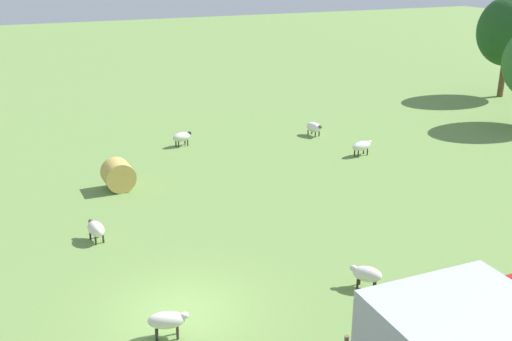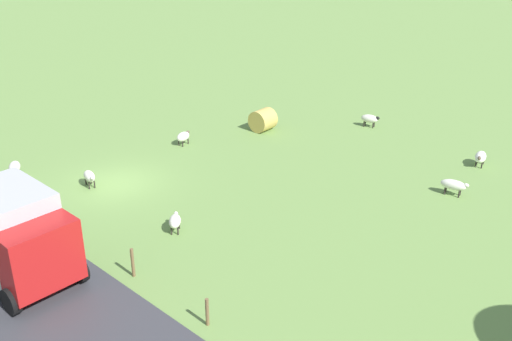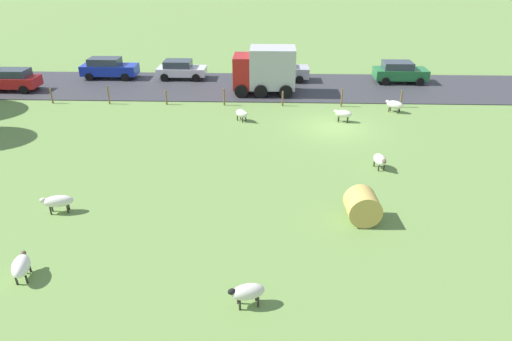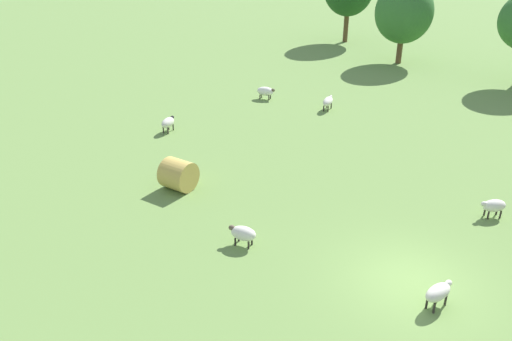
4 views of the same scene
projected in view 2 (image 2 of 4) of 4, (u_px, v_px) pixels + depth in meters
The scene contains 14 objects.
ground_plane at pixel (117, 184), 29.17m from camera, with size 160.00×160.00×0.00m, color #6B8E47.
sheep_0 at pixel (175, 221), 24.79m from camera, with size 1.00×0.99×0.74m.
sheep_1 at pixel (370, 119), 36.28m from camera, with size 0.76×1.19×0.77m.
sheep_2 at pixel (89, 176), 28.70m from camera, with size 0.74×1.17×0.77m.
sheep_3 at pixel (183, 137), 33.65m from camera, with size 1.09×0.72×0.75m.
sheep_4 at pixel (454, 185), 27.86m from camera, with size 0.74×1.34×0.77m.
sheep_5 at pixel (480, 157), 30.94m from camera, with size 1.22×0.82×0.77m.
sheep_6 at pixel (15, 167), 29.69m from camera, with size 1.07×1.22×0.79m.
hay_bale_0 at pixel (263, 120), 35.66m from camera, with size 1.32×1.32×1.24m, color tan.
fence_post_1 at pixel (26, 194), 26.82m from camera, with size 0.12×0.12×1.25m, color brown.
fence_post_2 at pixel (74, 226), 24.34m from camera, with size 0.12×0.12×1.02m, color brown.
fence_post_3 at pixel (133, 263), 21.78m from camera, with size 0.12×0.12×1.18m, color brown.
fence_post_4 at pixel (207, 312), 19.29m from camera, with size 0.12×0.12×1.03m, color brown.
truck_1 at pixel (17, 235), 21.13m from camera, with size 2.86×4.47×3.35m.
Camera 2 is at (14.41, 23.01, 12.68)m, focal length 41.83 mm.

